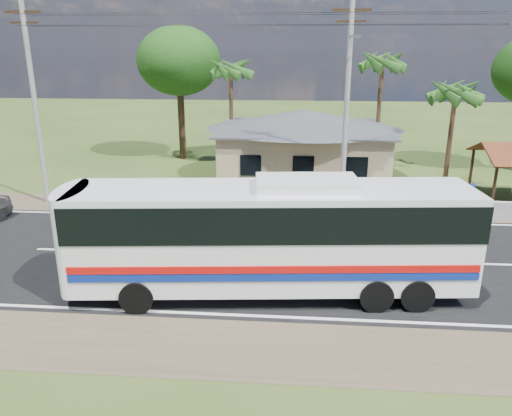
# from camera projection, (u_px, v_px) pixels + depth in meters

# --- Properties ---
(ground) EXTENTS (120.00, 120.00, 0.00)m
(ground) POSITION_uv_depth(u_px,v_px,m) (279.00, 258.00, 20.33)
(ground) COLOR #284117
(ground) RESTS_ON ground
(road) EXTENTS (120.00, 16.00, 0.03)m
(road) POSITION_uv_depth(u_px,v_px,m) (279.00, 257.00, 20.33)
(road) COLOR black
(road) RESTS_ON ground
(house) EXTENTS (12.40, 10.00, 5.00)m
(house) POSITION_uv_depth(u_px,v_px,m) (303.00, 137.00, 31.73)
(house) COLOR tan
(house) RESTS_ON ground
(utility_poles) EXTENTS (32.80, 2.22, 11.00)m
(utility_poles) POSITION_uv_depth(u_px,v_px,m) (340.00, 98.00, 24.46)
(utility_poles) COLOR #9E9E99
(utility_poles) RESTS_ON ground
(palm_near) EXTENTS (2.80, 2.80, 6.70)m
(palm_near) POSITION_uv_depth(u_px,v_px,m) (456.00, 92.00, 28.22)
(palm_near) COLOR #47301E
(palm_near) RESTS_ON ground
(palm_mid) EXTENTS (2.80, 2.80, 8.20)m
(palm_mid) POSITION_uv_depth(u_px,v_px,m) (382.00, 62.00, 32.30)
(palm_mid) COLOR #47301E
(palm_mid) RESTS_ON ground
(palm_far) EXTENTS (2.80, 2.80, 7.70)m
(palm_far) POSITION_uv_depth(u_px,v_px,m) (231.00, 69.00, 33.71)
(palm_far) COLOR #47301E
(palm_far) RESTS_ON ground
(tree_behind_house) EXTENTS (6.00, 6.00, 9.61)m
(tree_behind_house) POSITION_uv_depth(u_px,v_px,m) (179.00, 61.00, 35.78)
(tree_behind_house) COLOR #47301E
(tree_behind_house) RESTS_ON ground
(coach_bus) EXTENTS (13.52, 4.07, 4.14)m
(coach_bus) POSITION_uv_depth(u_px,v_px,m) (273.00, 230.00, 16.72)
(coach_bus) COLOR white
(coach_bus) RESTS_ON ground
(motorcycle) EXTENTS (1.62, 1.07, 0.80)m
(motorcycle) POSITION_uv_depth(u_px,v_px,m) (268.00, 193.00, 27.67)
(motorcycle) COLOR black
(motorcycle) RESTS_ON ground
(person) EXTENTS (0.62, 0.49, 1.49)m
(person) POSITION_uv_depth(u_px,v_px,m) (471.00, 197.00, 25.88)
(person) COLOR navy
(person) RESTS_ON ground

